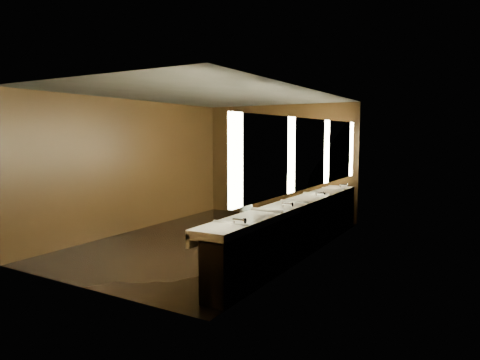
# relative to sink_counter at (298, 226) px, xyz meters

# --- Properties ---
(floor) EXTENTS (6.00, 6.00, 0.00)m
(floor) POSITION_rel_sink_counter_xyz_m (-1.79, 0.00, -0.50)
(floor) COLOR black
(floor) RESTS_ON ground
(ceiling) EXTENTS (4.00, 6.00, 0.02)m
(ceiling) POSITION_rel_sink_counter_xyz_m (-1.79, 0.00, 2.30)
(ceiling) COLOR #2D2D2B
(ceiling) RESTS_ON wall_back
(wall_back) EXTENTS (4.00, 0.02, 2.80)m
(wall_back) POSITION_rel_sink_counter_xyz_m (-1.79, 3.00, 0.90)
(wall_back) COLOR black
(wall_back) RESTS_ON floor
(wall_front) EXTENTS (4.00, 0.02, 2.80)m
(wall_front) POSITION_rel_sink_counter_xyz_m (-1.79, -3.00, 0.90)
(wall_front) COLOR black
(wall_front) RESTS_ON floor
(wall_left) EXTENTS (0.02, 6.00, 2.80)m
(wall_left) POSITION_rel_sink_counter_xyz_m (-3.79, 0.00, 0.90)
(wall_left) COLOR black
(wall_left) RESTS_ON floor
(wall_right) EXTENTS (0.02, 6.00, 2.80)m
(wall_right) POSITION_rel_sink_counter_xyz_m (0.21, 0.00, 0.90)
(wall_right) COLOR black
(wall_right) RESTS_ON floor
(sink_counter) EXTENTS (0.55, 5.40, 1.01)m
(sink_counter) POSITION_rel_sink_counter_xyz_m (0.00, 0.00, 0.00)
(sink_counter) COLOR black
(sink_counter) RESTS_ON floor
(mirror_band) EXTENTS (0.06, 5.03, 1.15)m
(mirror_band) POSITION_rel_sink_counter_xyz_m (0.19, -0.00, 1.25)
(mirror_band) COLOR #FFF7C5
(mirror_band) RESTS_ON wall_right
(person) EXTENTS (0.59, 0.71, 1.66)m
(person) POSITION_rel_sink_counter_xyz_m (-0.62, -0.70, 0.33)
(person) COLOR #8ECAD3
(person) RESTS_ON floor
(trash_bin) EXTENTS (0.39, 0.39, 0.58)m
(trash_bin) POSITION_rel_sink_counter_xyz_m (-0.22, -1.85, -0.20)
(trash_bin) COLOR black
(trash_bin) RESTS_ON floor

